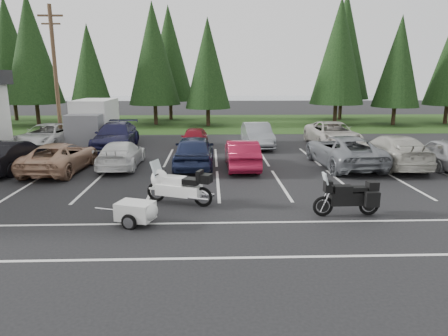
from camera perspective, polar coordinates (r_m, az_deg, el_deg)
ground at (r=16.05m, az=-2.58°, el=-3.42°), size 120.00×120.00×0.00m
grass_strip at (r=39.66m, az=-2.25°, el=6.46°), size 80.00×16.00×0.01m
lake_water at (r=70.65m, az=1.14°, el=9.36°), size 70.00×50.00×0.02m
utility_pole at (r=29.23m, az=-22.94°, el=12.35°), size 1.60×0.26×9.00m
box_truck at (r=29.24m, az=-18.35°, el=6.31°), size 2.40×5.60×2.90m
stall_markings at (r=17.98m, az=-2.52°, el=-1.60°), size 32.00×16.00×0.01m
conifer_2 at (r=41.55m, az=-25.86°, el=15.12°), size 5.10×5.10×11.89m
conifer_3 at (r=38.32m, az=-18.70°, el=13.47°), size 3.87×3.87×9.02m
conifer_4 at (r=38.70m, az=-10.06°, el=15.80°), size 4.80×4.80×11.17m
conifer_5 at (r=37.01m, az=-2.35°, el=14.72°), size 4.14×4.14×9.63m
conifer_6 at (r=39.37m, az=16.10°, el=15.71°), size 4.93×4.93×11.48m
conifer_7 at (r=41.05m, az=23.69°, el=13.75°), size 4.27×4.27×9.94m
conifer_back_a at (r=47.03m, az=-28.41°, el=14.77°), size 5.28×5.28×12.30m
conifer_back_b at (r=43.16m, az=-7.85°, el=15.89°), size 4.97×4.97×11.58m
conifer_back_c at (r=44.50m, az=16.81°, el=16.31°), size 5.50×5.50×12.81m
car_near_1 at (r=22.01m, az=-28.01°, el=1.59°), size 2.04×4.73×1.51m
car_near_2 at (r=20.90m, az=-22.34°, el=1.46°), size 2.68×5.22×1.41m
car_near_3 at (r=20.86m, az=-14.46°, el=1.91°), size 1.88×4.60×1.33m
car_near_4 at (r=20.23m, az=-4.30°, el=2.42°), size 2.04×4.91×1.66m
car_near_5 at (r=19.97m, az=2.56°, el=1.99°), size 1.58×4.39×1.44m
car_near_6 at (r=21.29m, az=16.67°, el=2.35°), size 3.00×5.90×1.60m
car_near_7 at (r=22.12m, az=22.90°, el=2.29°), size 2.31×5.60×1.62m
car_near_8 at (r=23.01m, az=28.85°, el=1.91°), size 1.86×4.42×1.49m
car_far_0 at (r=28.00m, az=-23.93°, el=4.17°), size 3.05×5.75×1.54m
car_far_1 at (r=26.20m, az=-15.19°, el=4.42°), size 2.44×5.73×1.65m
car_far_2 at (r=25.57m, az=-4.25°, el=4.27°), size 1.79×3.96×1.32m
car_far_3 at (r=26.11m, az=4.76°, el=4.70°), size 1.83×4.77×1.55m
car_far_4 at (r=27.30m, az=15.24°, el=4.69°), size 2.72×5.75×1.59m
touring_motorcycle at (r=14.43m, az=-6.49°, el=-2.12°), size 2.98×1.88×1.59m
cargo_trailer at (r=12.80m, az=-12.53°, el=-6.33°), size 1.81×1.37×0.74m
adventure_motorcycle at (r=13.76m, az=17.16°, el=-3.56°), size 2.50×0.94×1.51m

